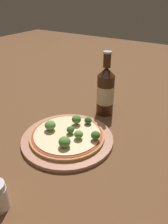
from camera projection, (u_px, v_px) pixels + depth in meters
name	position (u px, v px, depth m)	size (l,w,h in m)	color
ground_plane	(62.00, 141.00, 0.67)	(3.00, 3.00, 0.00)	brown
plate	(68.00, 139.00, 0.67)	(0.28, 0.28, 0.01)	tan
pizza	(67.00, 135.00, 0.66)	(0.23, 0.23, 0.01)	#B77F42
broccoli_floret_0	(50.00, 126.00, 0.66)	(0.03, 0.03, 0.03)	#6B8E51
broccoli_floret_1	(79.00, 134.00, 0.63)	(0.03, 0.03, 0.03)	#6B8E51
broccoli_floret_2	(65.00, 142.00, 0.60)	(0.03, 0.03, 0.03)	#6B8E51
broccoli_floret_3	(76.00, 119.00, 0.69)	(0.03, 0.03, 0.03)	#6B8E51
broccoli_floret_4	(88.00, 121.00, 0.70)	(0.02, 0.02, 0.02)	#6B8E51
broccoli_floret_5	(70.00, 130.00, 0.65)	(0.02, 0.02, 0.02)	#6B8E51
broccoli_floret_6	(96.00, 135.00, 0.62)	(0.03, 0.03, 0.03)	#6B8E51
beer_bottle	(105.00, 91.00, 0.78)	(0.06, 0.06, 0.23)	#381E0F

